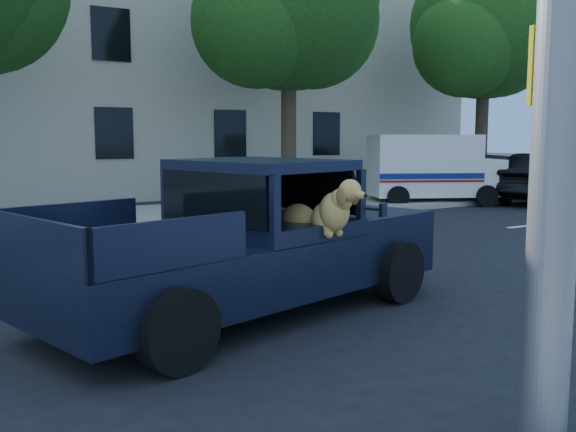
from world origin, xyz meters
name	(u,v)px	position (x,y,z in m)	size (l,w,h in m)	color
ground	(340,302)	(0.00, 0.00, 0.00)	(120.00, 120.00, 0.00)	black
far_sidewalk	(126,218)	(0.00, 9.20, 0.07)	(60.00, 4.00, 0.15)	gray
lane_stripes	(322,248)	(2.00, 3.40, 0.01)	(21.60, 0.14, 0.01)	silver
street_tree_mid	(289,9)	(5.03, 9.62, 5.71)	(6.00, 5.20, 8.60)	#332619
street_tree_right	(485,32)	(13.03, 9.62, 5.71)	(6.00, 5.20, 8.60)	#332619
building_main	(143,70)	(3.00, 16.50, 4.50)	(26.00, 6.00, 9.00)	#C1B69F
pickup_truck	(241,264)	(-1.37, 0.09, 0.62)	(5.47, 3.29, 1.84)	black
mail_truck	(432,174)	(9.31, 8.17, 0.94)	(4.33, 3.30, 2.15)	silver
parked_sedan	(550,178)	(12.91, 6.62, 0.78)	(4.75, 1.65, 1.56)	black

